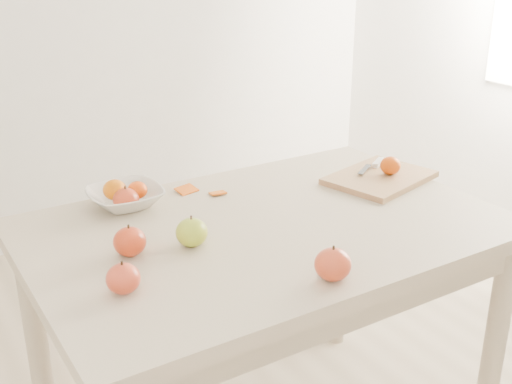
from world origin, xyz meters
TOP-DOWN VIEW (x-y plane):
  - table at (0.00, 0.00)m, footprint 1.20×0.80m
  - cutting_board at (0.46, 0.08)m, footprint 0.36×0.30m
  - board_tangerine at (0.49, 0.07)m, footprint 0.06×0.06m
  - fruit_bowl at (-0.26, 0.30)m, footprint 0.20×0.20m
  - bowl_tangerine_near at (-0.29, 0.31)m, footprint 0.06×0.06m
  - bowl_tangerine_far at (-0.23, 0.29)m, footprint 0.05×0.05m
  - orange_peel_a at (-0.08, 0.31)m, footprint 0.07×0.06m
  - orange_peel_b at (-0.01, 0.24)m, footprint 0.05×0.04m
  - paring_knife at (0.51, 0.15)m, footprint 0.16×0.09m
  - apple_green at (-0.22, -0.01)m, footprint 0.08×0.08m
  - apple_red_d at (-0.36, 0.02)m, footprint 0.08×0.08m
  - apple_red_b at (-0.44, -0.13)m, footprint 0.07×0.07m
  - apple_red_a at (-0.27, 0.27)m, footprint 0.07×0.07m
  - apple_red_c at (-0.04, -0.32)m, footprint 0.08×0.08m

SIDE VIEW (x-z plane):
  - table at x=0.00m, z-range 0.28..1.03m
  - orange_peel_a at x=-0.08m, z-range 0.75..0.76m
  - orange_peel_b at x=-0.01m, z-range 0.75..0.76m
  - cutting_board at x=0.46m, z-range 0.75..0.77m
  - fruit_bowl at x=-0.26m, z-range 0.75..0.80m
  - paring_knife at x=0.51m, z-range 0.77..0.78m
  - apple_red_a at x=-0.27m, z-range 0.75..0.81m
  - apple_red_b at x=-0.44m, z-range 0.75..0.81m
  - apple_red_d at x=-0.36m, z-range 0.75..0.82m
  - apple_green at x=-0.22m, z-range 0.75..0.82m
  - apple_red_c at x=-0.04m, z-range 0.75..0.82m
  - bowl_tangerine_far at x=-0.23m, z-range 0.77..0.82m
  - board_tangerine at x=0.49m, z-range 0.77..0.82m
  - bowl_tangerine_near at x=-0.29m, z-range 0.77..0.83m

